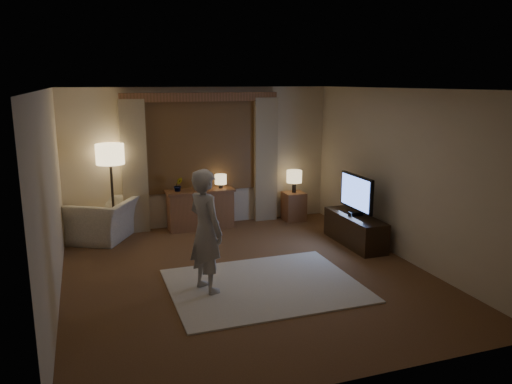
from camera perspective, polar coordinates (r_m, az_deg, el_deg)
name	(u,v)px	position (r m, az deg, el deg)	size (l,w,h in m)	color
room	(236,177)	(7.29, -2.25, 1.74)	(5.04, 5.54, 2.64)	brown
rug	(264,285)	(6.84, 0.94, -10.61)	(2.50, 2.00, 0.02)	beige
sideboard	(200,210)	(9.36, -6.37, -2.06)	(1.20, 0.40, 0.70)	brown
picture_frame	(200,186)	(9.26, -6.44, 0.63)	(0.16, 0.02, 0.20)	brown
plant	(178,185)	(9.17, -8.88, 0.77)	(0.17, 0.13, 0.30)	#999999
table_lamp_sideboard	(221,180)	(9.34, -4.06, 1.39)	(0.22, 0.22, 0.30)	black
floor_lamp	(110,159)	(8.95, -16.32, 3.61)	(0.48, 0.48, 1.65)	black
armchair	(104,220)	(9.05, -16.98, -3.06)	(1.08, 0.94, 0.70)	beige
side_table	(294,206)	(9.90, 4.34, -1.63)	(0.40, 0.40, 0.56)	brown
table_lamp_side	(294,177)	(9.78, 4.39, 1.71)	(0.30, 0.30, 0.44)	black
tv_stand	(355,230)	(8.60, 11.24, -4.26)	(0.45, 1.40, 0.50)	black
tv	(356,193)	(8.44, 11.41, -0.16)	(0.23, 0.95, 0.69)	black
person	(206,231)	(6.44, -5.76, -4.42)	(0.59, 0.39, 1.61)	#B8B3AA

